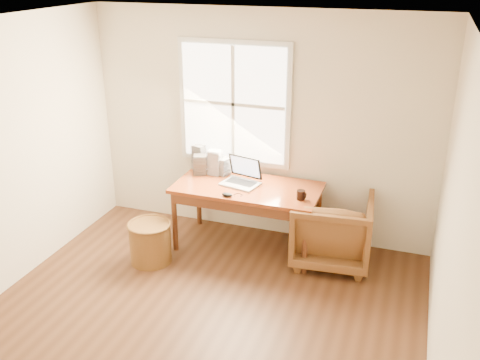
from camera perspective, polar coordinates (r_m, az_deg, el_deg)
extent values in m
cube|color=#502F1B|center=(4.83, -6.30, -17.14)|extent=(4.00, 4.50, 0.02)
cube|color=white|center=(3.75, -8.05, 15.39)|extent=(4.00, 4.50, 0.02)
cube|color=beige|center=(6.09, 2.20, 5.73)|extent=(4.00, 0.02, 2.60)
cube|color=beige|center=(3.77, 21.84, -7.12)|extent=(0.02, 4.50, 2.60)
cube|color=silver|center=(6.07, -0.61, 8.16)|extent=(1.32, 0.05, 1.42)
cube|color=white|center=(6.05, -0.71, 8.09)|extent=(1.20, 0.02, 1.30)
cube|color=silver|center=(6.04, -0.74, 8.07)|extent=(0.04, 0.02, 1.30)
cube|color=silver|center=(6.04, -0.74, 8.07)|extent=(1.20, 0.02, 0.04)
cube|color=brown|center=(5.87, 0.80, -0.83)|extent=(1.60, 0.80, 0.04)
imported|color=brown|center=(5.83, 9.81, -5.21)|extent=(0.88, 0.90, 0.76)
cylinder|color=brown|center=(5.89, -9.54, -6.61)|extent=(0.47, 0.47, 0.45)
ellipsoid|color=black|center=(5.61, -1.39, -1.57)|extent=(0.12, 0.07, 0.04)
cylinder|color=black|center=(5.56, 6.50, -1.59)|extent=(0.09, 0.09, 0.10)
cube|color=silver|center=(6.14, -2.68, 1.89)|extent=(0.15, 0.13, 0.29)
cube|color=#232327|center=(6.17, -4.30, 1.61)|extent=(0.18, 0.17, 0.23)
cube|color=gray|center=(6.30, -4.41, 2.45)|extent=(0.15, 0.14, 0.30)
cube|color=#ADB2B8|center=(6.16, -1.91, 1.51)|extent=(0.19, 0.18, 0.20)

